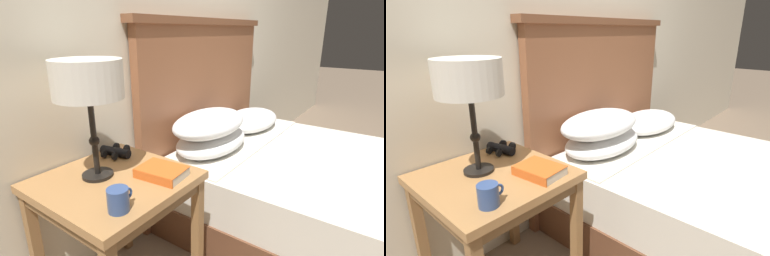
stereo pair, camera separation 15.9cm
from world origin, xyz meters
TOP-DOWN VIEW (x-y plane):
  - wall_back at (0.00, 0.94)m, footprint 8.00×0.06m
  - nightstand at (-0.68, 0.61)m, footprint 0.58×0.58m
  - bed at (0.41, 0.07)m, footprint 1.48×1.87m
  - table_lamp at (-0.71, 0.68)m, footprint 0.28×0.28m
  - book_on_nightstand at (-0.56, 0.46)m, footprint 0.17×0.21m
  - binoculars_pair at (-0.52, 0.79)m, footprint 0.15×0.16m
  - coffee_mug at (-0.84, 0.41)m, footprint 0.10×0.08m

SIDE VIEW (x-z plane):
  - bed at x=0.41m, z-range -0.36..0.97m
  - nightstand at x=-0.68m, z-range 0.24..0.89m
  - book_on_nightstand at x=-0.56m, z-range 0.65..0.69m
  - binoculars_pair at x=-0.52m, z-range 0.65..0.69m
  - coffee_mug at x=-0.84m, z-range 0.65..0.73m
  - table_lamp at x=-0.71m, z-range 0.80..1.30m
  - wall_back at x=0.00m, z-range 0.00..2.60m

